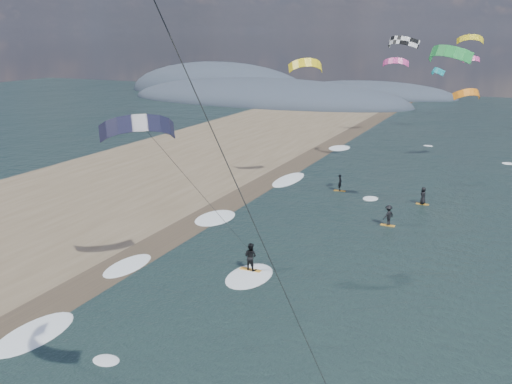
% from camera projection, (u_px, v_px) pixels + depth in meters
% --- Properties ---
extents(wet_sand_strip, '(3.00, 240.00, 0.00)m').
position_uv_depth(wet_sand_strip, '(68.00, 296.00, 32.71)').
color(wet_sand_strip, '#382D23').
rests_on(wet_sand_strip, ground).
extents(coastal_hills, '(80.00, 41.00, 15.00)m').
position_uv_depth(coastal_hills, '(258.00, 97.00, 131.42)').
color(coastal_hills, '#3D4756').
rests_on(coastal_hills, ground).
extents(kitesurfer_near_a, '(7.59, 8.75, 18.02)m').
position_uv_depth(kitesurfer_near_a, '(191.00, 100.00, 11.62)').
color(kitesurfer_near_a, orange).
rests_on(kitesurfer_near_a, ground).
extents(kitesurfer_near_b, '(7.13, 9.28, 11.32)m').
position_uv_depth(kitesurfer_near_b, '(177.00, 172.00, 31.42)').
color(kitesurfer_near_b, orange).
rests_on(kitesurfer_near_b, ground).
extents(far_kitesurfers, '(8.97, 9.03, 1.65)m').
position_uv_depth(far_kitesurfers, '(389.00, 203.00, 47.63)').
color(far_kitesurfers, orange).
rests_on(far_kitesurfers, ground).
extents(bg_kite_field, '(15.98, 61.15, 7.05)m').
position_uv_depth(bg_kite_field, '(428.00, 57.00, 66.92)').
color(bg_kite_field, green).
rests_on(bg_kite_field, ground).
extents(shoreline_surf, '(2.40, 79.40, 0.11)m').
position_uv_depth(shoreline_surf, '(135.00, 269.00, 36.37)').
color(shoreline_surf, white).
rests_on(shoreline_surf, ground).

